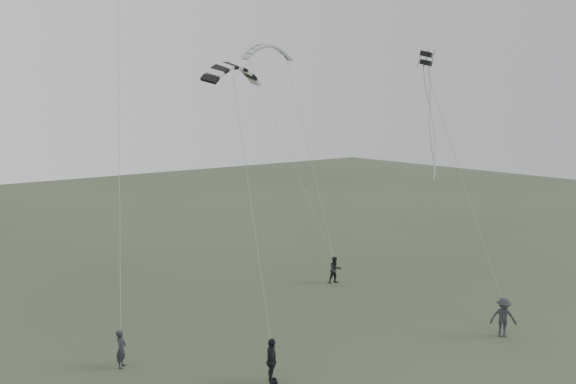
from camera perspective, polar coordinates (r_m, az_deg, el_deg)
ground at (r=26.92m, az=4.72°, el=-15.74°), size 140.00×140.00×0.00m
flyer_left at (r=25.98m, az=-16.59°, el=-15.02°), size 0.70×0.72×1.67m
flyer_right at (r=35.97m, az=4.80°, el=-7.90°), size 0.99×0.87×1.72m
flyer_center at (r=23.68m, az=-1.66°, el=-16.78°), size 0.91×1.19×1.88m
flyer_far at (r=29.81m, az=21.04°, el=-11.80°), size 1.39×1.42×1.96m
kite_pale_large at (r=41.44m, az=-2.06°, el=14.60°), size 3.87×2.05×1.69m
kite_striped at (r=25.04m, az=-5.62°, el=12.65°), size 3.21×1.74×1.37m
kite_box at (r=31.34m, az=13.86°, el=13.04°), size 0.85×0.91×0.80m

